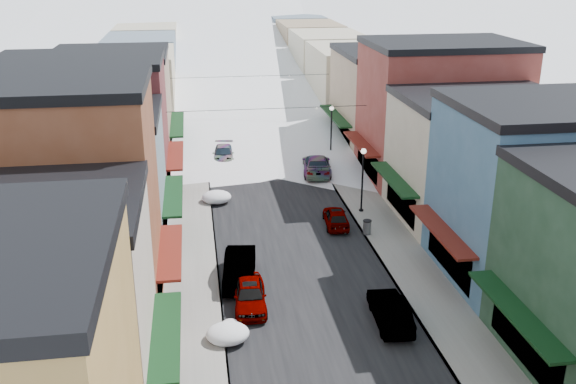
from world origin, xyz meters
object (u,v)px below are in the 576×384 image
object	(u,v)px
car_green_sedan	(390,310)
trash_can	(367,227)
car_dark_hatch	(240,268)
streetlamp_near	(363,172)
car_silver_sedan	(250,295)

from	to	relation	value
car_green_sedan	trash_can	xyz separation A→B (m)	(1.70, 10.82, -0.08)
car_dark_hatch	streetlamp_near	world-z (taller)	streetlamp_near
car_silver_sedan	car_green_sedan	bearing A→B (deg)	-17.96
trash_can	car_dark_hatch	bearing A→B (deg)	-150.42
car_dark_hatch	streetlamp_near	distance (m)	13.60
car_dark_hatch	car_green_sedan	world-z (taller)	car_dark_hatch
car_dark_hatch	streetlamp_near	xyz separation A→B (m)	(9.70, 9.24, 2.35)
car_silver_sedan	trash_can	distance (m)	11.92
streetlamp_near	trash_can	bearing A→B (deg)	-99.33
car_green_sedan	trash_can	size ratio (longest dim) A/B	4.52
car_silver_sedan	car_green_sedan	xyz separation A→B (m)	(7.00, -2.67, 0.01)
car_green_sedan	streetlamp_near	bearing A→B (deg)	-95.77
trash_can	car_green_sedan	bearing A→B (deg)	-98.93
trash_can	streetlamp_near	xyz separation A→B (m)	(0.68, 4.12, 2.52)
car_dark_hatch	trash_can	distance (m)	10.38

